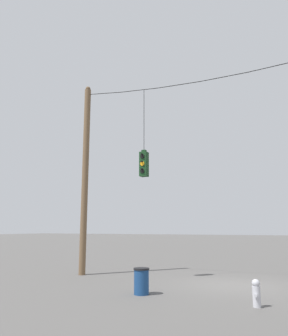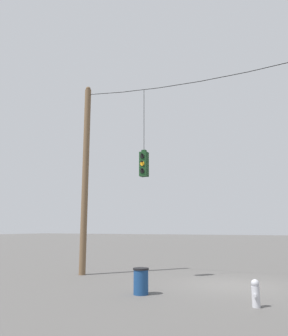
# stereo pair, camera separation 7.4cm
# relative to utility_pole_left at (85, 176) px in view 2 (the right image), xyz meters

# --- Properties ---
(ground_plane) EXTENTS (200.00, 200.00, 0.00)m
(ground_plane) POSITION_rel_utility_pole_left_xyz_m (7.03, 0.12, -4.72)
(ground_plane) COLOR #565451
(utility_pole_left) EXTENTS (0.32, 0.32, 9.48)m
(utility_pole_left) POSITION_rel_utility_pole_left_xyz_m (0.00, 0.00, 0.00)
(utility_pole_left) COLOR brown
(utility_pole_left) RESTS_ON ground_plane
(span_wire) EXTENTS (14.05, 0.03, 0.52)m
(span_wire) POSITION_rel_utility_pole_left_xyz_m (7.03, 0.00, 3.99)
(span_wire) COLOR black
(traffic_light_over_intersection) EXTENTS (0.34, 0.46, 4.20)m
(traffic_light_over_intersection) POSITION_rel_utility_pole_left_xyz_m (3.25, -0.01, 0.37)
(traffic_light_over_intersection) COLOR #143819
(fire_hydrant) EXTENTS (0.22, 0.30, 0.75)m
(fire_hydrant) POSITION_rel_utility_pole_left_xyz_m (8.26, -3.22, -4.34)
(fire_hydrant) COLOR silver
(fire_hydrant) RESTS_ON ground_plane
(trash_bin) EXTENTS (0.53, 0.53, 0.85)m
(trash_bin) POSITION_rel_utility_pole_left_xyz_m (4.58, -3.00, -4.29)
(trash_bin) COLOR navy
(trash_bin) RESTS_ON ground_plane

